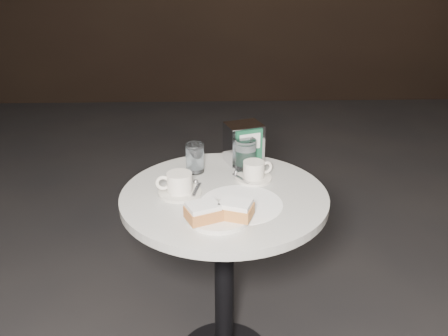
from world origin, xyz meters
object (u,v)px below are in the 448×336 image
water_glass_right (245,156)px  napkin_dispenser (244,143)px  cafe_table (224,243)px  beignet_plate (219,213)px  coffee_cup_left (179,185)px  coffee_cup_right (254,172)px  water_glass_left (195,158)px

water_glass_right → napkin_dispenser: 0.09m
cafe_table → beignet_plate: 0.29m
cafe_table → napkin_dispenser: (0.08, 0.26, 0.27)m
coffee_cup_left → water_glass_right: (0.23, 0.18, 0.03)m
cafe_table → coffee_cup_left: (-0.15, 0.00, 0.23)m
coffee_cup_left → coffee_cup_right: (0.26, 0.10, -0.00)m
coffee_cup_left → napkin_dispenser: bearing=44.5°
coffee_cup_left → water_glass_left: bearing=70.8°
cafe_table → beignet_plate: size_ratio=3.39×
beignet_plate → water_glass_right: water_glass_right is taller
water_glass_right → napkin_dispenser: size_ratio=0.78×
beignet_plate → napkin_dispenser: bearing=76.6°
cafe_table → coffee_cup_right: size_ratio=4.52×
coffee_cup_left → cafe_table: bearing=-4.9°
beignet_plate → water_glass_left: water_glass_left is taller
beignet_plate → coffee_cup_right: coffee_cup_right is taller
coffee_cup_right → cafe_table: bearing=-154.1°
coffee_cup_left → napkin_dispenser: (0.23, 0.26, 0.04)m
coffee_cup_left → beignet_plate: bearing=-58.0°
beignet_plate → water_glass_left: (-0.08, 0.36, 0.03)m
cafe_table → coffee_cup_left: bearing=178.7°
cafe_table → beignet_plate: beignet_plate is taller
cafe_table → beignet_plate: bearing=-97.1°
water_glass_left → coffee_cup_right: bearing=-18.8°
napkin_dispenser → coffee_cup_left: bearing=-150.7°
coffee_cup_left → water_glass_left: 0.18m
water_glass_left → cafe_table: bearing=-60.5°
beignet_plate → coffee_cup_left: coffee_cup_left is taller
water_glass_right → napkin_dispenser: bearing=90.6°
water_glass_left → napkin_dispenser: bearing=24.6°
coffee_cup_left → water_glass_left: (0.05, 0.18, 0.02)m
coffee_cup_right → napkin_dispenser: 0.16m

